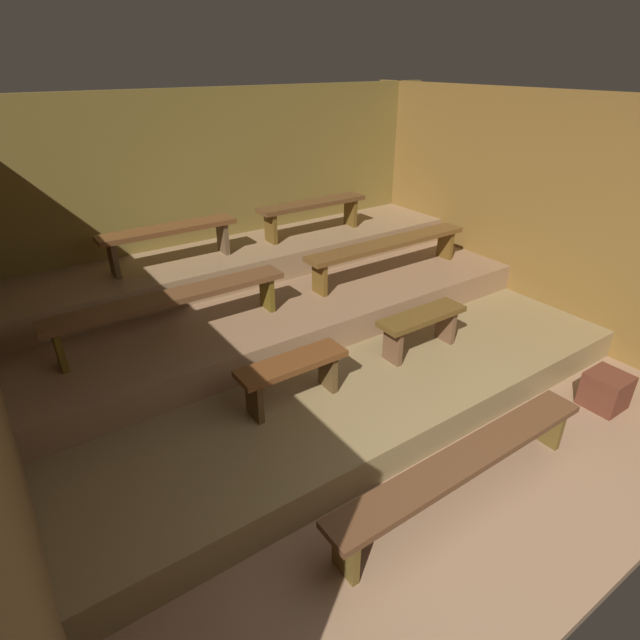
{
  "coord_description": "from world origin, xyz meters",
  "views": [
    {
      "loc": [
        -2.42,
        -0.97,
        2.79
      ],
      "look_at": [
        -0.09,
        2.4,
        0.64
      ],
      "focal_mm": 28.23,
      "sensor_mm": 36.0,
      "label": 1
    }
  ],
  "objects_px": {
    "bench_middle_right": "(389,247)",
    "wooden_crate_floor": "(606,390)",
    "bench_lower_right": "(421,323)",
    "bench_lower_left": "(292,371)",
    "bench_upper_right": "(313,208)",
    "bench_upper_left": "(169,234)",
    "bench_floor_center": "(466,463)",
    "bench_middle_left": "(172,302)"
  },
  "relations": [
    {
      "from": "bench_middle_right",
      "to": "wooden_crate_floor",
      "type": "height_order",
      "value": "bench_middle_right"
    },
    {
      "from": "bench_lower_right",
      "to": "bench_middle_right",
      "type": "distance_m",
      "value": 1.26
    },
    {
      "from": "bench_middle_right",
      "to": "bench_lower_left",
      "type": "bearing_deg",
      "value": -150.72
    },
    {
      "from": "bench_lower_left",
      "to": "bench_upper_right",
      "type": "height_order",
      "value": "bench_upper_right"
    },
    {
      "from": "bench_lower_right",
      "to": "bench_upper_left",
      "type": "relative_size",
      "value": 0.65
    },
    {
      "from": "bench_middle_right",
      "to": "bench_upper_right",
      "type": "xyz_separation_m",
      "value": [
        -0.37,
        0.97,
        0.28
      ]
    },
    {
      "from": "bench_lower_left",
      "to": "bench_lower_right",
      "type": "relative_size",
      "value": 1.0
    },
    {
      "from": "bench_lower_left",
      "to": "bench_lower_right",
      "type": "distance_m",
      "value": 1.42
    },
    {
      "from": "bench_floor_center",
      "to": "wooden_crate_floor",
      "type": "height_order",
      "value": "bench_floor_center"
    },
    {
      "from": "bench_floor_center",
      "to": "bench_middle_right",
      "type": "relative_size",
      "value": 1.08
    },
    {
      "from": "bench_floor_center",
      "to": "wooden_crate_floor",
      "type": "distance_m",
      "value": 1.89
    },
    {
      "from": "bench_middle_left",
      "to": "bench_upper_left",
      "type": "xyz_separation_m",
      "value": [
        0.37,
        0.97,
        0.28
      ]
    },
    {
      "from": "bench_lower_left",
      "to": "bench_floor_center",
      "type": "bearing_deg",
      "value": -66.24
    },
    {
      "from": "bench_lower_right",
      "to": "bench_middle_right",
      "type": "height_order",
      "value": "bench_middle_right"
    },
    {
      "from": "bench_upper_left",
      "to": "wooden_crate_floor",
      "type": "relative_size",
      "value": 4.29
    },
    {
      "from": "bench_upper_right",
      "to": "bench_lower_left",
      "type": "bearing_deg",
      "value": -127.52
    },
    {
      "from": "bench_middle_left",
      "to": "bench_upper_right",
      "type": "distance_m",
      "value": 2.35
    },
    {
      "from": "wooden_crate_floor",
      "to": "bench_upper_right",
      "type": "bearing_deg",
      "value": 104.44
    },
    {
      "from": "bench_middle_left",
      "to": "wooden_crate_floor",
      "type": "xyz_separation_m",
      "value": [
        2.99,
        -2.39,
        -0.75
      ]
    },
    {
      "from": "bench_lower_right",
      "to": "bench_upper_left",
      "type": "distance_m",
      "value": 2.67
    },
    {
      "from": "bench_floor_center",
      "to": "bench_upper_right",
      "type": "relative_size",
      "value": 1.63
    },
    {
      "from": "bench_middle_right",
      "to": "wooden_crate_floor",
      "type": "distance_m",
      "value": 2.55
    },
    {
      "from": "bench_lower_left",
      "to": "wooden_crate_floor",
      "type": "xyz_separation_m",
      "value": [
        2.45,
        -1.3,
        -0.42
      ]
    },
    {
      "from": "bench_lower_left",
      "to": "bench_upper_left",
      "type": "height_order",
      "value": "bench_upper_left"
    },
    {
      "from": "bench_middle_left",
      "to": "wooden_crate_floor",
      "type": "height_order",
      "value": "bench_middle_left"
    },
    {
      "from": "bench_upper_left",
      "to": "wooden_crate_floor",
      "type": "bearing_deg",
      "value": -52.04
    },
    {
      "from": "wooden_crate_floor",
      "to": "bench_floor_center",
      "type": "bearing_deg",
      "value": -179.8
    },
    {
      "from": "bench_upper_left",
      "to": "bench_middle_left",
      "type": "bearing_deg",
      "value": -110.69
    },
    {
      "from": "bench_lower_left",
      "to": "bench_middle_right",
      "type": "distance_m",
      "value": 2.26
    },
    {
      "from": "bench_lower_left",
      "to": "bench_middle_right",
      "type": "relative_size",
      "value": 0.43
    },
    {
      "from": "bench_floor_center",
      "to": "bench_middle_right",
      "type": "xyz_separation_m",
      "value": [
        1.38,
        2.4,
        0.58
      ]
    },
    {
      "from": "bench_upper_right",
      "to": "bench_floor_center",
      "type": "bearing_deg",
      "value": -106.75
    },
    {
      "from": "bench_middle_left",
      "to": "bench_upper_right",
      "type": "relative_size",
      "value": 1.51
    },
    {
      "from": "bench_lower_left",
      "to": "bench_upper_right",
      "type": "bearing_deg",
      "value": 52.48
    },
    {
      "from": "bench_middle_left",
      "to": "bench_floor_center",
      "type": "bearing_deg",
      "value": -65.15
    },
    {
      "from": "bench_lower_left",
      "to": "bench_middle_right",
      "type": "height_order",
      "value": "bench_middle_right"
    },
    {
      "from": "bench_upper_left",
      "to": "bench_lower_left",
      "type": "bearing_deg",
      "value": -85.29
    },
    {
      "from": "bench_middle_right",
      "to": "bench_lower_right",
      "type": "bearing_deg",
      "value": -116.12
    },
    {
      "from": "bench_floor_center",
      "to": "bench_upper_right",
      "type": "distance_m",
      "value": 3.62
    },
    {
      "from": "bench_floor_center",
      "to": "bench_upper_right",
      "type": "xyz_separation_m",
      "value": [
        1.01,
        3.37,
        0.85
      ]
    },
    {
      "from": "bench_middle_left",
      "to": "wooden_crate_floor",
      "type": "relative_size",
      "value": 6.47
    },
    {
      "from": "bench_upper_right",
      "to": "bench_middle_right",
      "type": "bearing_deg",
      "value": -69.31
    }
  ]
}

